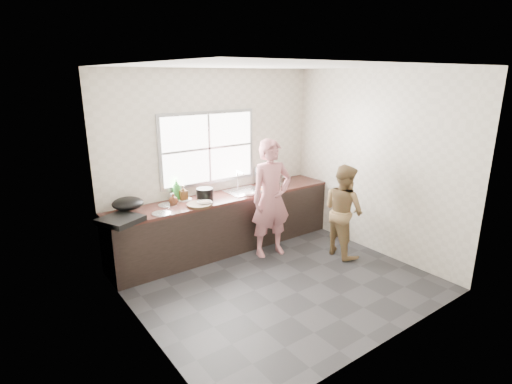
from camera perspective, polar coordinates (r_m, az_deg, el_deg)
floor at (r=5.38m, az=3.31°, el=-12.62°), size 3.60×3.20×0.01m
ceiling at (r=4.71m, az=3.87°, el=17.58°), size 3.60×3.20×0.01m
wall_back at (r=6.16m, az=-6.03°, el=4.55°), size 3.60×0.01×2.70m
wall_left at (r=4.01m, az=-16.71°, el=-2.53°), size 0.01×3.20×2.70m
wall_right at (r=6.16m, az=16.64°, el=3.95°), size 0.01×3.20×2.70m
wall_front at (r=3.84m, az=19.07°, el=-3.61°), size 3.60×0.01×2.70m
cabinet at (r=6.16m, az=-4.28°, el=-4.52°), size 3.60×0.62×0.82m
countertop at (r=6.02m, az=-4.37°, el=-0.69°), size 3.60×0.64×0.04m
sink at (r=6.20m, az=-1.63°, el=0.09°), size 0.55×0.45×0.02m
faucet at (r=6.32m, az=-2.67°, el=1.76°), size 0.02×0.02×0.30m
window_frame at (r=6.06m, az=-6.83°, el=6.25°), size 1.60×0.05×1.10m
window_glazing at (r=6.04m, az=-6.72°, el=6.22°), size 1.50×0.01×1.00m
woman at (r=5.84m, az=2.18°, el=-1.47°), size 0.65×0.49×1.63m
person_side at (r=6.01m, az=12.38°, el=-2.59°), size 0.59×0.72×1.38m
cutting_board at (r=5.58m, az=-8.08°, el=-1.82°), size 0.43×0.43×0.04m
cleaver at (r=5.76m, az=-7.24°, el=-0.92°), size 0.23×0.14×0.01m
bowl_mince at (r=5.61m, az=-7.34°, el=-1.59°), size 0.22×0.22×0.05m
bowl_crabs at (r=6.15m, az=0.97°, el=0.18°), size 0.21×0.21×0.06m
bowl_held at (r=6.00m, az=-0.95°, el=-0.22°), size 0.25×0.25×0.06m
black_pot at (r=5.81m, az=-7.33°, el=-0.32°), size 0.31×0.31×0.18m
plate_food at (r=5.88m, az=-10.14°, el=-1.03°), size 0.28×0.28×0.02m
bottle_green at (r=5.86m, az=-11.29°, el=0.44°), size 0.16×0.16×0.33m
bottle_brown_tall at (r=5.83m, az=-10.36°, el=-0.22°), size 0.10×0.10×0.21m
bottle_brown_short at (r=5.69m, az=-11.73°, el=-1.02°), size 0.15×0.15×0.15m
glass_jar at (r=5.86m, az=-11.82°, el=-0.73°), size 0.09×0.09×0.11m
burner at (r=5.18m, az=-18.80°, el=-3.81°), size 0.59×0.59×0.07m
wok at (r=5.46m, az=-17.85°, el=-1.56°), size 0.52×0.52×0.15m
dish_rack at (r=6.62m, az=1.79°, el=2.41°), size 0.43×0.33×0.29m
pot_lid_left at (r=5.35m, az=-13.37°, el=-3.02°), size 0.28×0.28×0.01m
pot_lid_right at (r=5.68m, az=-12.53°, el=-1.82°), size 0.34×0.34×0.01m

